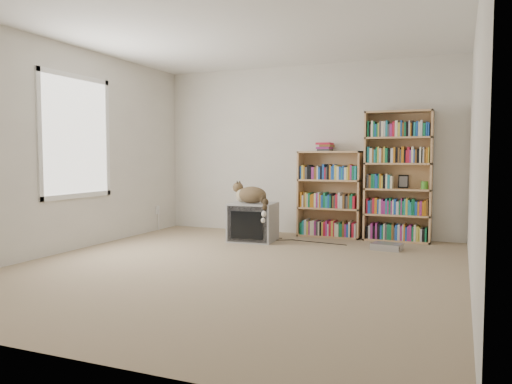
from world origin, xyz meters
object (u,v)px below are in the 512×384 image
at_px(bookcase_tall, 398,180).
at_px(crt_tv, 253,222).
at_px(cat, 253,197).
at_px(bookcase_short, 330,198).
at_px(dvd_player, 387,247).

bearing_deg(bookcase_tall, crt_tv, -157.60).
bearing_deg(cat, bookcase_tall, 24.90).
height_order(bookcase_short, dvd_player, bookcase_short).
relative_size(cat, dvd_player, 1.72).
bearing_deg(crt_tv, cat, -71.93).
height_order(cat, bookcase_tall, bookcase_tall).
height_order(crt_tv, bookcase_short, bookcase_short).
xyz_separation_m(crt_tv, bookcase_tall, (1.82, 0.75, 0.58)).
bearing_deg(crt_tv, bookcase_tall, 17.43).
relative_size(cat, bookcase_short, 0.49).
relative_size(bookcase_short, dvd_player, 3.47).
distance_m(crt_tv, dvd_player, 1.81).
bearing_deg(dvd_player, bookcase_short, 148.14).
height_order(crt_tv, dvd_player, crt_tv).
height_order(crt_tv, bookcase_tall, bookcase_tall).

